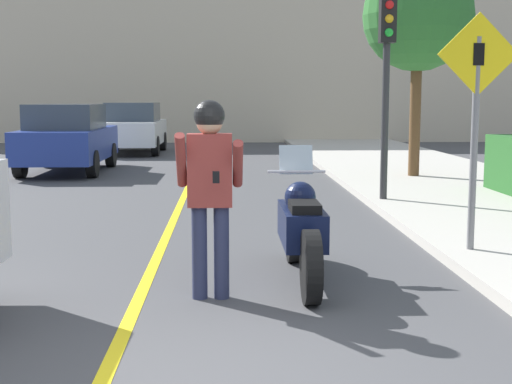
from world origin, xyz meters
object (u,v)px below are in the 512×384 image
parked_car_blue (68,138)px  parked_car_white (134,128)px  street_tree (418,17)px  person_biker (210,177)px  traffic_light (387,58)px  motorcycle (301,230)px  crossing_sign (476,109)px

parked_car_blue → parked_car_white: (0.83, 6.09, 0.00)m
street_tree → parked_car_white: (-7.21, 8.33, -2.70)m
person_biker → traffic_light: 6.33m
motorcycle → parked_car_white: parked_car_white is taller
motorcycle → crossing_sign: crossing_sign is taller
motorcycle → person_biker: bearing=-145.4°
street_tree → traffic_light: bearing=-112.0°
traffic_light → parked_car_blue: 8.96m
parked_car_white → crossing_sign: bearing=-69.9°
crossing_sign → traffic_light: 4.14m
parked_car_blue → street_tree: bearing=-15.5°
parked_car_white → motorcycle: bearing=-77.2°
parked_car_white → street_tree: bearing=-49.1°
parked_car_white → parked_car_blue: bearing=-97.8°
person_biker → parked_car_blue: size_ratio=0.43×
crossing_sign → motorcycle: bearing=-157.6°
street_tree → motorcycle: bearing=-111.6°
traffic_light → parked_car_blue: size_ratio=0.80×
person_biker → crossing_sign: bearing=26.4°
person_biker → parked_car_white: (-2.95, 17.47, -0.26)m
parked_car_blue → parked_car_white: size_ratio=1.00×
person_biker → street_tree: bearing=65.0°
street_tree → parked_car_white: size_ratio=1.11×
person_biker → parked_car_white: size_ratio=0.43×
person_biker → traffic_light: size_ratio=0.54×
parked_car_blue → parked_car_white: same height
person_biker → parked_car_blue: (-3.78, 11.37, -0.26)m
motorcycle → parked_car_blue: 11.73m
street_tree → parked_car_blue: street_tree is taller
motorcycle → crossing_sign: (2.01, 0.83, 1.19)m
traffic_light → parked_car_white: bearing=115.7°
person_biker → parked_car_blue: person_biker is taller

